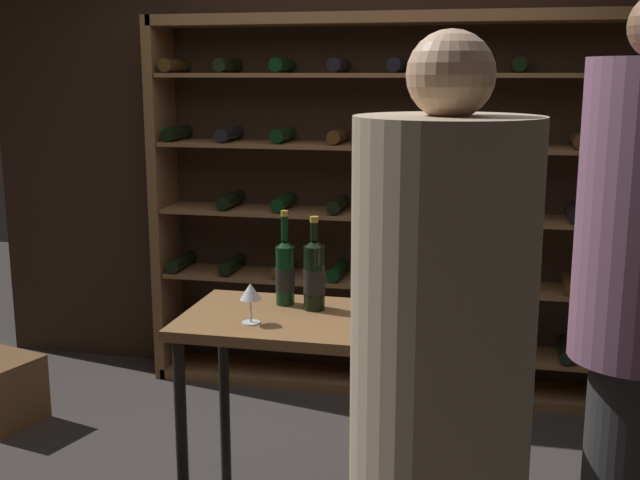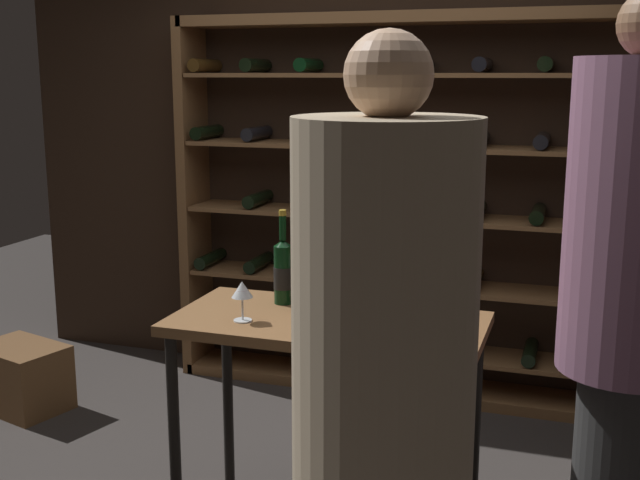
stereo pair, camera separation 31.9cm
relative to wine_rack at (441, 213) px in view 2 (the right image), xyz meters
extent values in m
cube|color=#332319|center=(-0.37, 0.21, 0.37)|extent=(4.63, 0.10, 2.86)
cube|color=brown|center=(-1.51, 0.00, 0.01)|extent=(0.06, 0.32, 2.13)
cube|color=brown|center=(0.03, 0.00, 1.04)|extent=(3.08, 0.32, 0.06)
cube|color=brown|center=(0.03, 0.00, -1.03)|extent=(3.08, 0.32, 0.06)
cube|color=brown|center=(0.03, 0.00, -0.80)|extent=(3.00, 0.32, 0.02)
cylinder|color=black|center=(-1.41, 0.00, -0.74)|extent=(0.08, 0.30, 0.08)
cylinder|color=black|center=(-1.09, 0.00, -0.74)|extent=(0.08, 0.30, 0.08)
cylinder|color=black|center=(-0.77, 0.00, -0.74)|extent=(0.08, 0.30, 0.08)
cylinder|color=#4C3314|center=(-0.45, 0.00, -0.74)|extent=(0.08, 0.30, 0.08)
cylinder|color=#4C3314|center=(-0.13, 0.00, -0.74)|extent=(0.08, 0.30, 0.08)
cylinder|color=black|center=(0.19, 0.00, -0.74)|extent=(0.08, 0.30, 0.08)
cylinder|color=black|center=(0.51, 0.00, -0.74)|extent=(0.08, 0.30, 0.08)
cylinder|color=black|center=(0.83, 0.00, -0.74)|extent=(0.08, 0.30, 0.08)
cube|color=brown|center=(0.03, 0.00, -0.41)|extent=(3.00, 0.32, 0.02)
cylinder|color=black|center=(-1.41, 0.00, -0.36)|extent=(0.08, 0.30, 0.08)
cylinder|color=black|center=(-1.09, 0.00, -0.36)|extent=(0.08, 0.30, 0.08)
cylinder|color=#4C3314|center=(-0.77, 0.00, -0.36)|extent=(0.08, 0.30, 0.08)
cylinder|color=black|center=(-0.45, 0.00, -0.36)|extent=(0.08, 0.30, 0.08)
cylinder|color=#4C3314|center=(0.19, 0.00, -0.36)|extent=(0.08, 0.30, 0.08)
cylinder|color=#4C3314|center=(0.83, 0.00, -0.36)|extent=(0.08, 0.30, 0.08)
cube|color=brown|center=(0.03, 0.00, -0.03)|extent=(3.00, 0.32, 0.02)
cylinder|color=black|center=(-1.09, 0.00, 0.03)|extent=(0.08, 0.30, 0.08)
cylinder|color=black|center=(-0.77, 0.00, 0.03)|extent=(0.08, 0.30, 0.08)
cylinder|color=black|center=(-0.45, 0.00, 0.03)|extent=(0.08, 0.30, 0.08)
cylinder|color=black|center=(-0.13, 0.00, 0.03)|extent=(0.08, 0.30, 0.08)
cylinder|color=black|center=(0.19, 0.00, 0.03)|extent=(0.08, 0.30, 0.08)
cylinder|color=black|center=(0.51, 0.00, 0.03)|extent=(0.08, 0.30, 0.08)
cylinder|color=black|center=(0.83, 0.00, 0.03)|extent=(0.08, 0.30, 0.08)
cube|color=brown|center=(0.03, 0.00, 0.36)|extent=(3.00, 0.32, 0.02)
cylinder|color=black|center=(-1.41, 0.00, 0.41)|extent=(0.08, 0.30, 0.08)
cylinder|color=black|center=(-1.09, 0.00, 0.41)|extent=(0.08, 0.30, 0.08)
cylinder|color=black|center=(-0.77, 0.00, 0.41)|extent=(0.08, 0.30, 0.08)
cylinder|color=#4C3314|center=(-0.45, 0.00, 0.41)|extent=(0.08, 0.30, 0.08)
cylinder|color=#4C3314|center=(-0.13, 0.00, 0.41)|extent=(0.08, 0.30, 0.08)
cylinder|color=black|center=(0.19, 0.00, 0.41)|extent=(0.08, 0.30, 0.08)
cylinder|color=black|center=(0.51, 0.00, 0.41)|extent=(0.08, 0.30, 0.08)
cylinder|color=#4C3314|center=(0.83, 0.00, 0.41)|extent=(0.08, 0.30, 0.08)
cube|color=brown|center=(0.03, 0.00, 0.74)|extent=(3.00, 0.32, 0.02)
cylinder|color=#4C3314|center=(-1.41, 0.00, 0.80)|extent=(0.08, 0.30, 0.08)
cylinder|color=black|center=(-1.09, 0.00, 0.80)|extent=(0.08, 0.30, 0.08)
cylinder|color=black|center=(-0.77, 0.00, 0.80)|extent=(0.08, 0.30, 0.08)
cylinder|color=black|center=(-0.45, 0.00, 0.80)|extent=(0.08, 0.30, 0.08)
cylinder|color=black|center=(-0.13, 0.00, 0.80)|extent=(0.08, 0.30, 0.08)
cylinder|color=black|center=(0.19, 0.00, 0.80)|extent=(0.08, 0.30, 0.08)
cylinder|color=black|center=(0.51, 0.00, 0.80)|extent=(0.08, 0.30, 0.08)
cube|color=brown|center=(-0.14, -1.60, -0.16)|extent=(1.16, 0.57, 0.04)
cylinder|color=black|center=(-0.66, -1.84, -0.62)|extent=(0.04, 0.04, 0.88)
cylinder|color=black|center=(-0.66, -1.36, -0.62)|extent=(0.04, 0.04, 0.88)
cylinder|color=black|center=(0.39, -1.36, -0.62)|extent=(0.04, 0.04, 0.88)
cylinder|color=tan|center=(0.32, -2.59, 0.21)|extent=(0.43, 0.43, 0.89)
sphere|color=tan|center=(0.32, -2.59, 0.75)|extent=(0.20, 0.20, 0.20)
cube|color=maroon|center=(0.13, -2.48, 0.32)|extent=(0.03, 0.05, 0.50)
cylinder|color=#7A516B|center=(0.90, -1.73, 0.32)|extent=(0.43, 0.43, 0.97)
cube|color=brown|center=(-2.12, -0.90, -0.88)|extent=(0.55, 0.46, 0.36)
cylinder|color=black|center=(-0.24, -1.50, -0.02)|extent=(0.08, 0.08, 0.25)
cone|color=black|center=(-0.24, -1.50, 0.12)|extent=(0.08, 0.08, 0.03)
cylinder|color=black|center=(-0.24, -1.50, 0.17)|extent=(0.03, 0.03, 0.07)
cylinder|color=#B7932D|center=(-0.24, -1.50, 0.21)|extent=(0.03, 0.03, 0.02)
cylinder|color=black|center=(-0.24, -1.50, -0.03)|extent=(0.08, 0.08, 0.09)
cylinder|color=#4C3314|center=(-0.05, -1.41, -0.03)|extent=(0.07, 0.07, 0.22)
cone|color=#4C3314|center=(-0.05, -1.41, 0.09)|extent=(0.07, 0.07, 0.03)
cylinder|color=#4C3314|center=(-0.05, -1.41, 0.15)|extent=(0.03, 0.03, 0.09)
cylinder|color=black|center=(-0.05, -1.41, 0.21)|extent=(0.03, 0.03, 0.02)
cylinder|color=silver|center=(-0.05, -1.41, -0.04)|extent=(0.08, 0.08, 0.08)
cylinder|color=black|center=(-0.36, -1.46, -0.02)|extent=(0.07, 0.07, 0.23)
cone|color=black|center=(-0.36, -1.46, 0.10)|extent=(0.07, 0.07, 0.03)
cylinder|color=black|center=(-0.36, -1.46, 0.17)|extent=(0.03, 0.03, 0.10)
cylinder|color=#B7932D|center=(-0.36, -1.46, 0.22)|extent=(0.03, 0.03, 0.02)
cylinder|color=black|center=(-0.36, -1.46, -0.04)|extent=(0.08, 0.08, 0.09)
cylinder|color=silver|center=(-0.42, -1.73, -0.14)|extent=(0.07, 0.07, 0.00)
cylinder|color=silver|center=(-0.42, -1.73, -0.09)|extent=(0.01, 0.01, 0.09)
cone|color=silver|center=(-0.42, -1.73, -0.02)|extent=(0.08, 0.08, 0.06)
cylinder|color=#590A14|center=(-0.42, -1.73, -0.03)|extent=(0.04, 0.04, 0.02)
cylinder|color=silver|center=(0.23, -1.72, -0.14)|extent=(0.07, 0.07, 0.00)
cylinder|color=silver|center=(0.23, -1.72, -0.10)|extent=(0.01, 0.01, 0.07)
cone|color=silver|center=(0.23, -1.72, -0.02)|extent=(0.08, 0.08, 0.07)
cylinder|color=#590A14|center=(0.23, -1.72, -0.04)|extent=(0.05, 0.05, 0.03)
camera|label=1|loc=(0.43, -4.40, 0.75)|focal=44.97mm
camera|label=2|loc=(0.74, -4.31, 0.75)|focal=44.97mm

